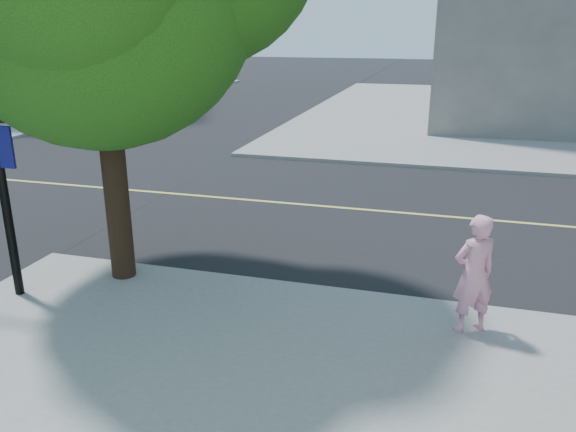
% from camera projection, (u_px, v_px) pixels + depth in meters
% --- Properties ---
extents(ground, '(140.00, 140.00, 0.00)m').
position_uv_depth(ground, '(101.00, 265.00, 10.28)').
color(ground, black).
rests_on(ground, ground).
extents(road_ew, '(140.00, 9.00, 0.01)m').
position_uv_depth(road_ew, '(203.00, 196.00, 14.39)').
color(road_ew, black).
rests_on(road_ew, ground).
extents(man_on_phone, '(0.73, 0.65, 1.66)m').
position_uv_depth(man_on_phone, '(474.00, 274.00, 7.59)').
color(man_on_phone, pink).
rests_on(man_on_phone, sidewalk_se).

